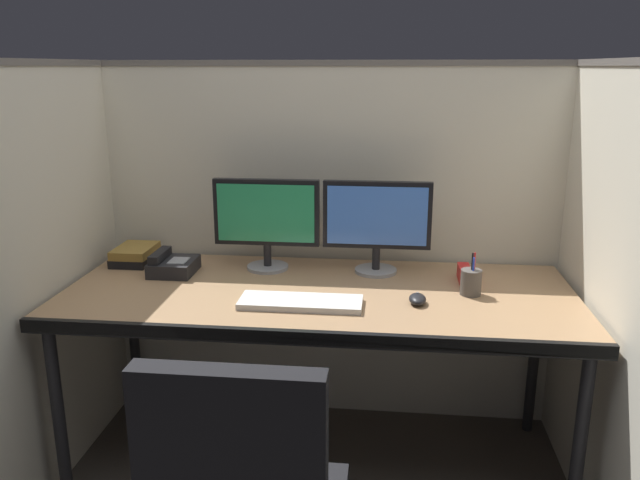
{
  "coord_description": "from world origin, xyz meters",
  "views": [
    {
      "loc": [
        0.25,
        -1.91,
        1.55
      ],
      "look_at": [
        0.0,
        0.35,
        0.92
      ],
      "focal_mm": 35.43,
      "sensor_mm": 36.0,
      "label": 1
    }
  ],
  "objects_px": {
    "book_stack": "(135,255)",
    "monitor_right": "(377,221)",
    "computer_mouse": "(417,299)",
    "monitor_left": "(267,218)",
    "desk_phone": "(172,265)",
    "keyboard_main": "(301,302)",
    "pen_cup": "(471,282)",
    "red_stapler": "(465,275)",
    "desk": "(318,303)"
  },
  "relations": [
    {
      "from": "computer_mouse",
      "to": "red_stapler",
      "type": "height_order",
      "value": "red_stapler"
    },
    {
      "from": "monitor_right",
      "to": "desk_phone",
      "type": "height_order",
      "value": "monitor_right"
    },
    {
      "from": "monitor_left",
      "to": "desk_phone",
      "type": "relative_size",
      "value": 2.26
    },
    {
      "from": "desk_phone",
      "to": "red_stapler",
      "type": "xyz_separation_m",
      "value": [
        1.16,
        0.03,
        -0.01
      ]
    },
    {
      "from": "monitor_left",
      "to": "monitor_right",
      "type": "height_order",
      "value": "same"
    },
    {
      "from": "monitor_right",
      "to": "pen_cup",
      "type": "height_order",
      "value": "monitor_right"
    },
    {
      "from": "desk_phone",
      "to": "book_stack",
      "type": "xyz_separation_m",
      "value": [
        -0.21,
        0.12,
        0.0
      ]
    },
    {
      "from": "pen_cup",
      "to": "monitor_left",
      "type": "bearing_deg",
      "value": 164.58
    },
    {
      "from": "monitor_right",
      "to": "red_stapler",
      "type": "bearing_deg",
      "value": -12.41
    },
    {
      "from": "monitor_left",
      "to": "desk_phone",
      "type": "distance_m",
      "value": 0.43
    },
    {
      "from": "monitor_left",
      "to": "keyboard_main",
      "type": "relative_size",
      "value": 1.0
    },
    {
      "from": "keyboard_main",
      "to": "computer_mouse",
      "type": "relative_size",
      "value": 4.48
    },
    {
      "from": "monitor_left",
      "to": "monitor_right",
      "type": "distance_m",
      "value": 0.45
    },
    {
      "from": "monitor_left",
      "to": "book_stack",
      "type": "relative_size",
      "value": 2.04
    },
    {
      "from": "desk",
      "to": "monitor_right",
      "type": "relative_size",
      "value": 4.42
    },
    {
      "from": "keyboard_main",
      "to": "pen_cup",
      "type": "xyz_separation_m",
      "value": [
        0.6,
        0.18,
        0.04
      ]
    },
    {
      "from": "monitor_left",
      "to": "monitor_right",
      "type": "relative_size",
      "value": 1.0
    },
    {
      "from": "computer_mouse",
      "to": "pen_cup",
      "type": "xyz_separation_m",
      "value": [
        0.2,
        0.11,
        0.03
      ]
    },
    {
      "from": "monitor_left",
      "to": "book_stack",
      "type": "bearing_deg",
      "value": 177.65
    },
    {
      "from": "monitor_right",
      "to": "desk_phone",
      "type": "relative_size",
      "value": 2.26
    },
    {
      "from": "monitor_right",
      "to": "red_stapler",
      "type": "xyz_separation_m",
      "value": [
        0.35,
        -0.08,
        -0.19
      ]
    },
    {
      "from": "monitor_right",
      "to": "pen_cup",
      "type": "xyz_separation_m",
      "value": [
        0.35,
        -0.22,
        -0.17
      ]
    },
    {
      "from": "monitor_left",
      "to": "desk_phone",
      "type": "height_order",
      "value": "monitor_left"
    },
    {
      "from": "monitor_right",
      "to": "desk_phone",
      "type": "bearing_deg",
      "value": -172.91
    },
    {
      "from": "monitor_left",
      "to": "monitor_right",
      "type": "xyz_separation_m",
      "value": [
        0.45,
        0.0,
        0.0
      ]
    },
    {
      "from": "red_stapler",
      "to": "pen_cup",
      "type": "relative_size",
      "value": 0.95
    },
    {
      "from": "keyboard_main",
      "to": "computer_mouse",
      "type": "distance_m",
      "value": 0.41
    },
    {
      "from": "monitor_right",
      "to": "computer_mouse",
      "type": "xyz_separation_m",
      "value": [
        0.16,
        -0.34,
        -0.2
      ]
    },
    {
      "from": "keyboard_main",
      "to": "red_stapler",
      "type": "relative_size",
      "value": 2.87
    },
    {
      "from": "red_stapler",
      "to": "book_stack",
      "type": "bearing_deg",
      "value": 175.94
    },
    {
      "from": "desk_phone",
      "to": "monitor_left",
      "type": "bearing_deg",
      "value": 14.93
    },
    {
      "from": "book_stack",
      "to": "pen_cup",
      "type": "height_order",
      "value": "pen_cup"
    },
    {
      "from": "desk",
      "to": "monitor_left",
      "type": "distance_m",
      "value": 0.43
    },
    {
      "from": "desk",
      "to": "monitor_left",
      "type": "relative_size",
      "value": 4.42
    },
    {
      "from": "computer_mouse",
      "to": "red_stapler",
      "type": "relative_size",
      "value": 0.64
    },
    {
      "from": "monitor_right",
      "to": "pen_cup",
      "type": "bearing_deg",
      "value": -32.33
    },
    {
      "from": "book_stack",
      "to": "pen_cup",
      "type": "relative_size",
      "value": 1.33
    },
    {
      "from": "monitor_left",
      "to": "book_stack",
      "type": "height_order",
      "value": "monitor_left"
    },
    {
      "from": "book_stack",
      "to": "monitor_right",
      "type": "bearing_deg",
      "value": -1.18
    },
    {
      "from": "desk",
      "to": "monitor_right",
      "type": "distance_m",
      "value": 0.42
    },
    {
      "from": "keyboard_main",
      "to": "red_stapler",
      "type": "distance_m",
      "value": 0.68
    },
    {
      "from": "keyboard_main",
      "to": "desk",
      "type": "bearing_deg",
      "value": 73.82
    },
    {
      "from": "monitor_left",
      "to": "computer_mouse",
      "type": "relative_size",
      "value": 4.48
    },
    {
      "from": "monitor_right",
      "to": "book_stack",
      "type": "relative_size",
      "value": 2.04
    },
    {
      "from": "red_stapler",
      "to": "keyboard_main",
      "type": "bearing_deg",
      "value": -151.67
    },
    {
      "from": "monitor_right",
      "to": "computer_mouse",
      "type": "relative_size",
      "value": 4.48
    },
    {
      "from": "keyboard_main",
      "to": "monitor_right",
      "type": "bearing_deg",
      "value": 57.67
    },
    {
      "from": "keyboard_main",
      "to": "computer_mouse",
      "type": "height_order",
      "value": "computer_mouse"
    },
    {
      "from": "desk",
      "to": "desk_phone",
      "type": "xyz_separation_m",
      "value": [
        -0.61,
        0.14,
        0.08
      ]
    },
    {
      "from": "desk",
      "to": "book_stack",
      "type": "bearing_deg",
      "value": 161.9
    }
  ]
}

